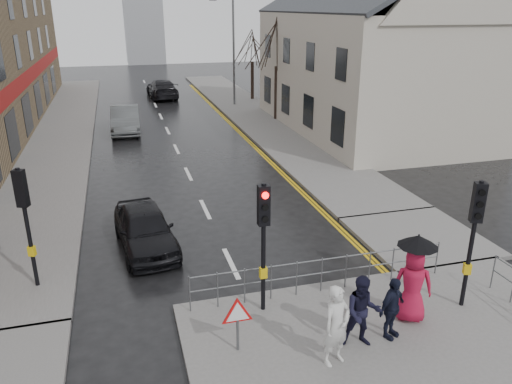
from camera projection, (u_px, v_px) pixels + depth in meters
ground at (258, 319)px, 12.55m from camera, size 120.00×120.00×0.00m
left_pavement at (61, 129)px, 31.65m from camera, size 4.00×44.00×0.14m
right_pavement at (250, 112)px, 36.72m from camera, size 4.00×40.00×0.14m
pavement_bridge_right at (418, 237)px, 16.87m from camera, size 4.00×4.20×0.14m
building_right_cream at (368, 52)px, 30.14m from camera, size 9.00×16.40×10.10m
traffic_signal_near_left at (264, 226)px, 11.92m from camera, size 0.28×0.27×3.40m
traffic_signal_near_right at (475, 223)px, 12.09m from camera, size 0.34×0.33×3.40m
traffic_signal_far_left at (24, 207)px, 13.02m from camera, size 0.34×0.33×3.40m
guard_railing_front at (322, 267)px, 13.28m from camera, size 7.14×0.04×1.00m
warning_sign at (237, 316)px, 10.90m from camera, size 0.80×0.07×1.35m
street_lamp at (231, 44)px, 37.63m from camera, size 1.83×0.25×8.00m
tree_near at (277, 43)px, 32.49m from camera, size 2.40×2.40×6.58m
tree_far at (252, 45)px, 40.08m from camera, size 2.40×2.40×5.64m
pedestrian_a at (336, 326)px, 10.52m from camera, size 0.78×0.64×1.85m
pedestrian_b at (362, 312)px, 11.10m from camera, size 0.99×0.87×1.73m
pedestrian_with_umbrella at (414, 276)px, 11.93m from camera, size 1.12×0.98×2.27m
pedestrian_d at (392, 308)px, 11.41m from camera, size 0.97×0.74×1.53m
car_parked at (145, 228)px, 15.98m from camera, size 2.11×4.28×1.41m
car_mid at (125, 120)px, 30.85m from camera, size 1.81×4.87×1.59m
car_far at (162, 89)px, 42.40m from camera, size 2.48×5.51×1.57m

